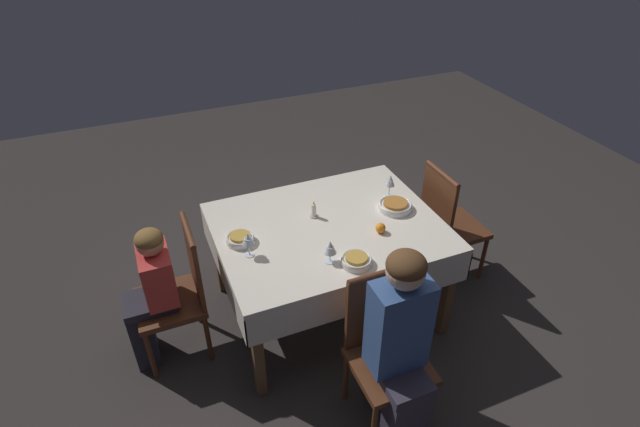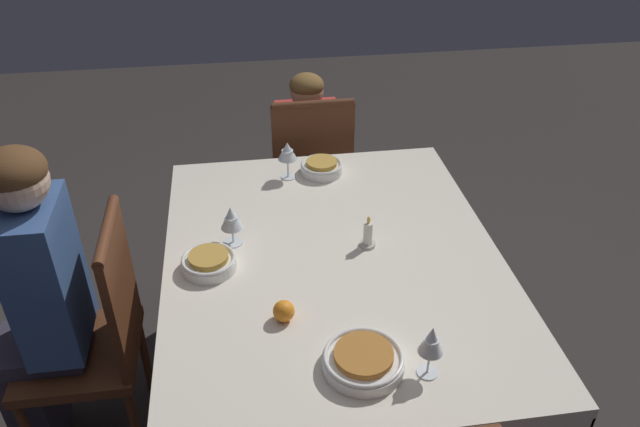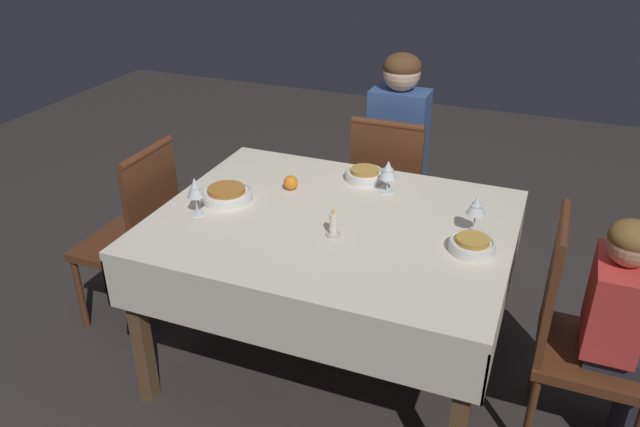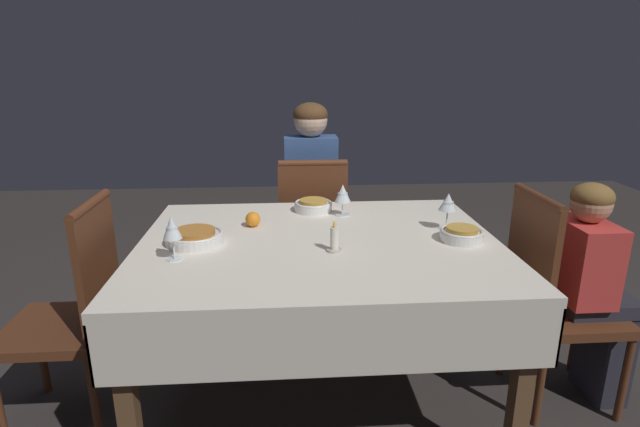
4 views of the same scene
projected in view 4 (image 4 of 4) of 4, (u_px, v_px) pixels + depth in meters
The scene contains 15 objects.
ground_plane at pixel (319, 399), 2.23m from camera, with size 8.00×8.00×0.00m, color #332D2B.
dining_table at pixel (319, 259), 2.03m from camera, with size 1.44×1.14×0.75m.
chair_north at pixel (312, 232), 2.87m from camera, with size 0.41×0.41×0.94m.
chair_east at pixel (552, 294), 2.10m from camera, with size 0.41×0.41×0.94m.
chair_west at pixel (74, 308), 1.98m from camera, with size 0.41×0.41×0.94m.
person_adult_denim at pixel (310, 194), 2.96m from camera, with size 0.30×0.34×1.23m.
person_child_red at pixel (592, 285), 2.10m from camera, with size 0.33×0.30×0.98m.
bowl_north at pixel (314, 205), 2.40m from camera, with size 0.18×0.18×0.06m.
wine_glass_north at pixel (343, 194), 2.31m from camera, with size 0.08×0.08×0.15m.
bowl_east at pixel (462, 234), 2.00m from camera, with size 0.17×0.17×0.06m.
wine_glass_east at pixel (448, 203), 2.10m from camera, with size 0.08×0.08×0.16m.
bowl_west at pixel (195, 237), 1.97m from camera, with size 0.23×0.23×0.06m.
wine_glass_west at pixel (172, 229), 1.78m from camera, with size 0.07×0.07×0.17m.
candle_centerpiece at pixel (334, 241), 1.88m from camera, with size 0.06×0.06×0.12m.
orange_fruit at pixel (253, 219), 2.17m from camera, with size 0.07×0.07×0.07m, color orange.
Camera 4 is at (-0.13, -1.89, 1.44)m, focal length 28.00 mm.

